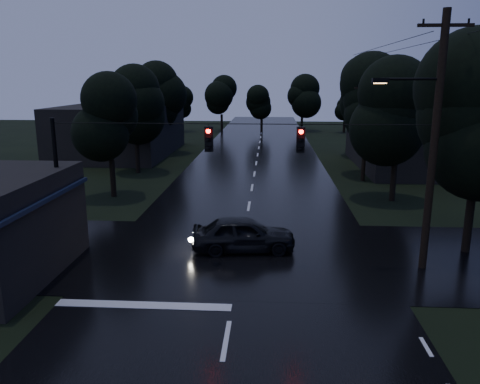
# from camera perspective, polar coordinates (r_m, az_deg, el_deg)

# --- Properties ---
(main_road) EXTENTS (12.00, 120.00, 0.02)m
(main_road) POSITION_cam_1_polar(r_m,az_deg,el_deg) (38.05, 1.77, 2.19)
(main_road) COLOR black
(main_road) RESTS_ON ground
(cross_street) EXTENTS (60.00, 9.00, 0.02)m
(cross_street) POSITION_cam_1_polar(r_m,az_deg,el_deg) (20.73, 0.09, -7.62)
(cross_street) COLOR black
(cross_street) RESTS_ON ground
(building_far_right) EXTENTS (10.00, 14.00, 4.40)m
(building_far_right) POSITION_cam_1_polar(r_m,az_deg,el_deg) (43.56, 20.81, 5.69)
(building_far_right) COLOR black
(building_far_right) RESTS_ON ground
(building_far_left) EXTENTS (10.00, 16.00, 5.00)m
(building_far_left) POSITION_cam_1_polar(r_m,az_deg,el_deg) (49.92, -14.23, 7.40)
(building_far_left) COLOR black
(building_far_left) RESTS_ON ground
(utility_pole_main) EXTENTS (3.50, 0.30, 10.00)m
(utility_pole_main) POSITION_cam_1_polar(r_m,az_deg,el_deg) (19.45, 22.38, 5.97)
(utility_pole_main) COLOR black
(utility_pole_main) RESTS_ON ground
(utility_pole_far) EXTENTS (2.00, 0.30, 7.50)m
(utility_pole_far) POSITION_cam_1_polar(r_m,az_deg,el_deg) (36.18, 15.07, 7.36)
(utility_pole_far) COLOR black
(utility_pole_far) RESTS_ON ground
(anchor_pole_left) EXTENTS (0.18, 0.18, 6.00)m
(anchor_pole_left) POSITION_cam_1_polar(r_m,az_deg,el_deg) (20.74, -21.24, 0.13)
(anchor_pole_left) COLOR black
(anchor_pole_left) RESTS_ON ground
(span_signals) EXTENTS (15.00, 0.37, 1.12)m
(span_signals) POSITION_cam_1_polar(r_m,az_deg,el_deg) (18.43, 1.64, 6.56)
(span_signals) COLOR black
(span_signals) RESTS_ON ground
(tree_left_a) EXTENTS (3.92, 3.92, 8.26)m
(tree_left_a) POSITION_cam_1_polar(r_m,az_deg,el_deg) (31.10, -15.71, 8.91)
(tree_left_a) COLOR black
(tree_left_a) RESTS_ON ground
(tree_left_b) EXTENTS (4.20, 4.20, 8.85)m
(tree_left_b) POSITION_cam_1_polar(r_m,az_deg,el_deg) (38.87, -12.71, 10.46)
(tree_left_b) COLOR black
(tree_left_b) RESTS_ON ground
(tree_left_c) EXTENTS (4.48, 4.48, 9.44)m
(tree_left_c) POSITION_cam_1_polar(r_m,az_deg,el_deg) (48.67, -10.12, 11.58)
(tree_left_c) COLOR black
(tree_left_c) RESTS_ON ground
(tree_right_a) EXTENTS (4.20, 4.20, 8.85)m
(tree_right_a) POSITION_cam_1_polar(r_m,az_deg,el_deg) (30.37, 18.78, 9.31)
(tree_right_a) COLOR black
(tree_right_a) RESTS_ON ground
(tree_right_b) EXTENTS (4.48, 4.48, 9.44)m
(tree_right_b) POSITION_cam_1_polar(r_m,az_deg,el_deg) (38.26, 16.62, 10.76)
(tree_right_b) COLOR black
(tree_right_b) RESTS_ON ground
(tree_right_c) EXTENTS (4.76, 4.76, 10.03)m
(tree_right_c) POSITION_cam_1_polar(r_m,az_deg,el_deg) (48.16, 14.73, 11.78)
(tree_right_c) COLOR black
(tree_right_c) RESTS_ON ground
(car) EXTENTS (4.76, 2.32, 1.56)m
(car) POSITION_cam_1_polar(r_m,az_deg,el_deg) (20.92, 0.44, -5.14)
(car) COLOR black
(car) RESTS_ON ground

